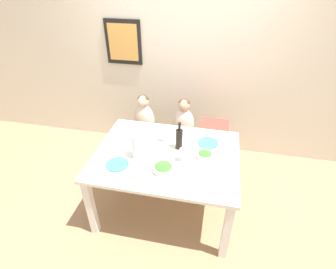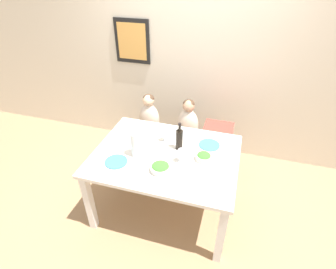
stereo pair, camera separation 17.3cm
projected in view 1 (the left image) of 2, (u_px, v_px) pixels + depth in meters
ground_plane at (167, 205)px, 3.02m from camera, size 14.00×14.00×0.00m
wall_back at (187, 55)px, 3.29m from camera, size 10.00×0.09×2.70m
dining_table at (166, 161)px, 2.65m from camera, size 1.42×1.08×0.75m
chair_far_left at (145, 138)px, 3.49m from camera, size 0.41×0.38×0.44m
chair_far_center at (183, 142)px, 3.41m from camera, size 0.41×0.38×0.44m
chair_right_highchair at (213, 135)px, 3.25m from camera, size 0.35×0.32×0.69m
person_child_left at (144, 116)px, 3.31m from camera, size 0.26×0.17×0.55m
person_child_center at (184, 120)px, 3.22m from camera, size 0.26×0.17×0.55m
wine_bottle at (179, 138)px, 2.61m from camera, size 0.07×0.07×0.30m
paper_towel_roll at (137, 146)px, 2.49m from camera, size 0.10×0.10×0.26m
wine_glass_near at (183, 151)px, 2.44m from camera, size 0.07×0.07×0.16m
wine_glass_far at (164, 132)px, 2.71m from camera, size 0.07×0.07×0.16m
salad_bowl_large at (163, 168)px, 2.36m from camera, size 0.19×0.19×0.08m
salad_bowl_small at (205, 155)px, 2.52m from camera, size 0.15×0.15×0.08m
dinner_plate_front_left at (117, 164)px, 2.45m from camera, size 0.22×0.22×0.01m
dinner_plate_back_left at (143, 133)px, 2.89m from camera, size 0.22×0.22×0.01m
dinner_plate_back_right at (208, 143)px, 2.74m from camera, size 0.22×0.22×0.01m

